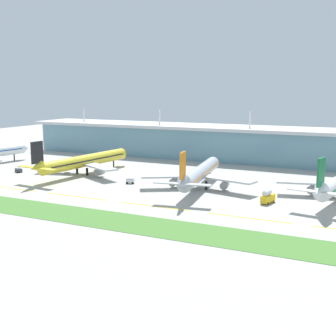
{
  "coord_description": "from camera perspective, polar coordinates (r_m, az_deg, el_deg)",
  "views": [
    {
      "loc": [
        70.28,
        -146.63,
        40.96
      ],
      "look_at": [
        -15.74,
        29.69,
        7.0
      ],
      "focal_mm": 48.94,
      "sensor_mm": 36.0,
      "label": 1
    }
  ],
  "objects": [
    {
      "name": "ground_plane",
      "position": [
        167.68,
        0.39,
        -4.32
      ],
      "size": [
        600.0,
        600.0,
        0.0
      ],
      "primitive_type": "plane",
      "color": "#A8A59E"
    },
    {
      "name": "terminal_building",
      "position": [
        264.33,
        10.42,
        2.93
      ],
      "size": [
        288.0,
        34.0,
        28.61
      ],
      "color": "#6693A8",
      "rests_on": "ground"
    },
    {
      "name": "airliner_near_middle",
      "position": [
        225.23,
        -10.44,
        0.84
      ],
      "size": [
        48.58,
        67.96,
        18.9
      ],
      "color": "yellow",
      "rests_on": "ground"
    },
    {
      "name": "airliner_center",
      "position": [
        190.15,
        3.95,
        -0.66
      ],
      "size": [
        48.18,
        63.5,
        18.9
      ],
      "color": "#ADB2BC",
      "rests_on": "ground"
    },
    {
      "name": "taxiway_stripe_west",
      "position": [
        202.31,
        -19.08,
        -2.4
      ],
      "size": [
        28.0,
        0.7,
        0.04
      ],
      "primitive_type": "cube",
      "color": "yellow",
      "rests_on": "ground"
    },
    {
      "name": "taxiway_stripe_mid_west",
      "position": [
        180.22,
        -11.39,
        -3.51
      ],
      "size": [
        28.0,
        0.7,
        0.04
      ],
      "primitive_type": "cube",
      "color": "yellow",
      "rests_on": "ground"
    },
    {
      "name": "taxiway_stripe_centre",
      "position": [
        162.3,
        -1.76,
        -4.8
      ],
      "size": [
        28.0,
        0.7,
        0.04
      ],
      "primitive_type": "cube",
      "color": "yellow",
      "rests_on": "ground"
    },
    {
      "name": "taxiway_stripe_mid_east",
      "position": [
        150.04,
        9.88,
        -6.16
      ],
      "size": [
        28.0,
        0.7,
        0.04
      ],
      "primitive_type": "cube",
      "color": "yellow",
      "rests_on": "ground"
    },
    {
      "name": "grass_verge",
      "position": [
        142.89,
        -4.71,
        -6.85
      ],
      "size": [
        300.0,
        18.0,
        0.1
      ],
      "primitive_type": "cube",
      "color": "#477A33",
      "rests_on": "ground"
    },
    {
      "name": "baggage_cart",
      "position": [
        201.26,
        -4.73,
        -1.59
      ],
      "size": [
        3.98,
        2.93,
        2.48
      ],
      "color": "silver",
      "rests_on": "ground"
    },
    {
      "name": "fuel_truck",
      "position": [
        169.99,
        12.3,
        -3.57
      ],
      "size": [
        3.98,
        7.57,
        4.95
      ],
      "color": "gold",
      "rests_on": "ground"
    },
    {
      "name": "pushback_tug",
      "position": [
        239.81,
        -18.12,
        -0.24
      ],
      "size": [
        5.01,
        4.18,
        1.85
      ],
      "color": "#333842",
      "rests_on": "ground"
    }
  ]
}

